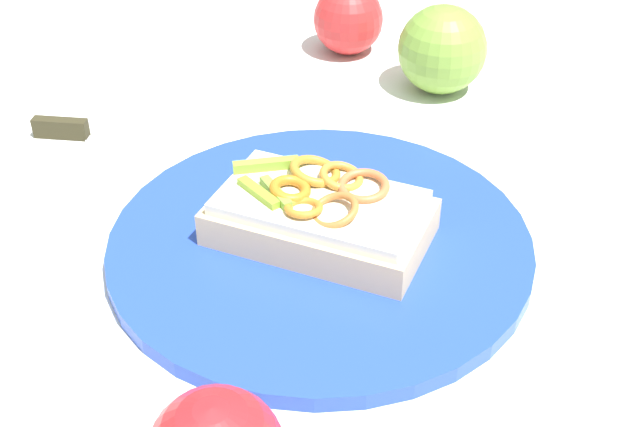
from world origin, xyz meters
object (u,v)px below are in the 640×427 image
(sandwich, at_px, (320,215))
(apple_1, at_px, (442,49))
(apple_4, at_px, (348,19))
(plate, at_px, (320,243))
(knife, at_px, (75,132))

(sandwich, relative_size, apple_1, 1.98)
(sandwich, relative_size, apple_4, 2.31)
(plate, distance_m, apple_1, 0.28)
(knife, bearing_deg, apple_1, 22.79)
(sandwich, height_order, apple_1, apple_1)
(apple_1, relative_size, knife, 0.75)
(sandwich, distance_m, apple_1, 0.27)
(sandwich, xyz_separation_m, apple_4, (-0.29, -0.17, 0.01))
(apple_4, bearing_deg, plate, 30.02)
(sandwich, distance_m, knife, 0.27)
(plate, height_order, apple_1, apple_1)
(sandwich, distance_m, apple_4, 0.34)
(plate, height_order, apple_4, apple_4)
(plate, bearing_deg, apple_4, -149.98)
(plate, height_order, sandwich, sandwich)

